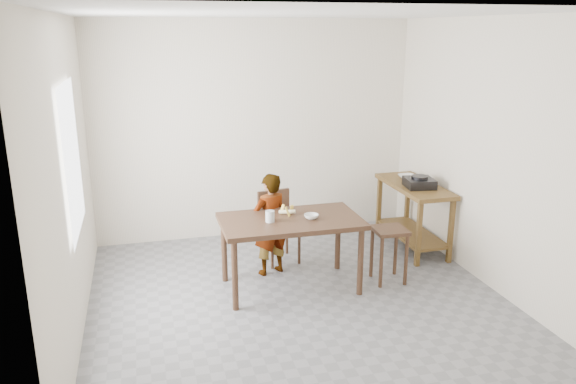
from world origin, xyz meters
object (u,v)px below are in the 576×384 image
object	(u,v)px
dining_table	(291,254)
child	(270,224)
prep_counter	(413,216)
dining_chair	(280,228)
stool	(389,255)

from	to	relation	value
dining_table	child	distance (m)	0.46
dining_table	prep_counter	size ratio (longest dim) A/B	1.17
dining_chair	stool	world-z (taller)	dining_chair
prep_counter	dining_table	bearing A→B (deg)	-157.85
stool	dining_table	bearing A→B (deg)	174.12
dining_table	child	bearing A→B (deg)	106.26
dining_table	dining_chair	world-z (taller)	dining_chair
prep_counter	stool	bearing A→B (deg)	-130.11
dining_table	dining_chair	size ratio (longest dim) A/B	1.74
prep_counter	child	bearing A→B (deg)	-170.94
dining_table	dining_chair	bearing A→B (deg)	84.81
dining_table	stool	world-z (taller)	dining_table
dining_table	prep_counter	world-z (taller)	prep_counter
prep_counter	dining_chair	bearing A→B (deg)	179.92
dining_chair	dining_table	bearing A→B (deg)	-105.12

